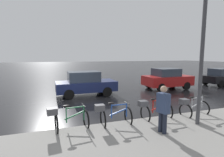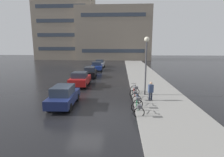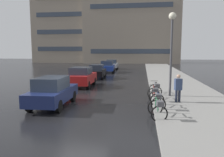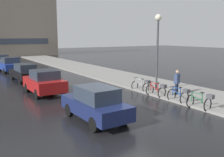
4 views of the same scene
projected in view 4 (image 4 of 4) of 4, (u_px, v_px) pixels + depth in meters
The scene contains 13 objects.
ground_plane at pixel (139, 119), 12.05m from camera, with size 140.00×140.00×0.00m, color black.
sidewalk_kerb at pixel (122, 78), 23.53m from camera, with size 4.80×60.00×0.14m, color gray.
bicycle_nearest at pixel (201, 101), 13.38m from camera, with size 0.86×1.42×1.01m.
bicycle_second at pixel (180, 95), 14.79m from camera, with size 0.76×1.33×0.99m.
bicycle_third at pixel (157, 90), 16.25m from camera, with size 0.80×1.44×0.98m.
bicycle_farthest at pixel (142, 85), 17.84m from camera, with size 0.84×1.46×0.96m.
car_navy at pixel (96, 104), 11.69m from camera, with size 1.82×4.03×1.64m.
car_red at pixel (44, 82), 17.09m from camera, with size 1.98×3.83×1.67m.
car_black at pixel (25, 72), 22.06m from camera, with size 1.92×4.13×1.54m.
car_blue at pixel (10, 65), 27.66m from camera, with size 2.22×3.92×1.65m.
car_silver at pixel (1, 61), 32.16m from camera, with size 2.10×3.88×1.58m.
pedestrian at pixel (177, 82), 16.48m from camera, with size 0.45×0.33×1.73m.
streetlamp at pixel (158, 38), 17.29m from camera, with size 0.46×0.46×5.43m.
Camera 4 is at (-7.34, -9.02, 3.95)m, focal length 40.00 mm.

